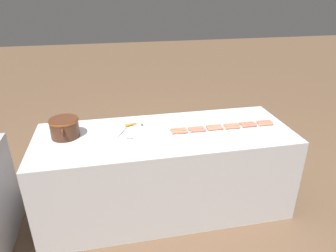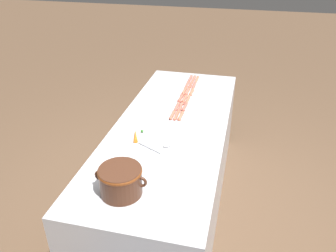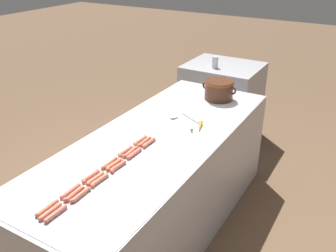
{
  "view_description": "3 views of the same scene",
  "coord_description": "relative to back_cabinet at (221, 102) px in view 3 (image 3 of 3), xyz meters",
  "views": [
    {
      "loc": [
        -2.51,
        0.49,
        2.13
      ],
      "look_at": [
        0.06,
        -0.04,
        0.9
      ],
      "focal_mm": 32.46,
      "sensor_mm": 36.0,
      "label": 1
    },
    {
      "loc": [
        -0.54,
        2.38,
        2.22
      ],
      "look_at": [
        -0.01,
        0.15,
        0.93
      ],
      "focal_mm": 36.16,
      "sensor_mm": 36.0,
      "label": 2
    },
    {
      "loc": [
        1.29,
        -2.03,
        2.12
      ],
      "look_at": [
        0.09,
        0.02,
        0.96
      ],
      "focal_mm": 39.65,
      "sensor_mm": 36.0,
      "label": 3
    }
  ],
  "objects": [
    {
      "name": "hot_dog_8",
      "position": [
        0.2,
        -2.45,
        0.42
      ],
      "size": [
        0.03,
        0.16,
        0.03
      ],
      "color": "#D46C56",
      "rests_on": "griddle_counter"
    },
    {
      "name": "griddle_counter",
      "position": [
        0.22,
        -1.79,
        -0.02
      ],
      "size": [
        0.91,
        2.42,
        0.86
      ],
      "color": "#BCBCC1",
      "rests_on": "ground_plane"
    },
    {
      "name": "hot_dog_0",
      "position": [
        0.17,
        -2.79,
        0.42
      ],
      "size": [
        0.03,
        0.16,
        0.03
      ],
      "color": "#D47252",
      "rests_on": "griddle_counter"
    },
    {
      "name": "hot_dog_17",
      "position": [
        0.24,
        -1.91,
        0.42
      ],
      "size": [
        0.03,
        0.16,
        0.03
      ],
      "color": "#CF674D",
      "rests_on": "griddle_counter"
    },
    {
      "name": "hot_dog_14",
      "position": [
        0.24,
        -2.45,
        0.42
      ],
      "size": [
        0.03,
        0.16,
        0.03
      ],
      "color": "#D16D50",
      "rests_on": "griddle_counter"
    },
    {
      "name": "hot_dog_1",
      "position": [
        0.17,
        -2.62,
        0.42
      ],
      "size": [
        0.03,
        0.16,
        0.03
      ],
      "color": "#D46654",
      "rests_on": "griddle_counter"
    },
    {
      "name": "back_cabinet",
      "position": [
        0.0,
        0.0,
        0.0
      ],
      "size": [
        0.82,
        0.7,
        0.91
      ],
      "primitive_type": "cube",
      "color": "#A0A0A4",
      "rests_on": "ground_plane"
    },
    {
      "name": "hot_dog_12",
      "position": [
        0.24,
        -2.8,
        0.42
      ],
      "size": [
        0.03,
        0.16,
        0.03
      ],
      "color": "#CB6855",
      "rests_on": "griddle_counter"
    },
    {
      "name": "hot_dog_9",
      "position": [
        0.2,
        -2.26,
        0.42
      ],
      "size": [
        0.04,
        0.16,
        0.03
      ],
      "color": "#CE6B51",
      "rests_on": "griddle_counter"
    },
    {
      "name": "hot_dog_5",
      "position": [
        0.16,
        -1.92,
        0.42
      ],
      "size": [
        0.03,
        0.16,
        0.03
      ],
      "color": "#CC7052",
      "rests_on": "griddle_counter"
    },
    {
      "name": "hot_dog_13",
      "position": [
        0.24,
        -2.61,
        0.42
      ],
      "size": [
        0.03,
        0.16,
        0.03
      ],
      "color": "#CE6853",
      "rests_on": "griddle_counter"
    },
    {
      "name": "carrot",
      "position": [
        0.44,
        -1.51,
        0.42
      ],
      "size": [
        0.09,
        0.18,
        0.03
      ],
      "color": "orange",
      "rests_on": "griddle_counter"
    },
    {
      "name": "hot_dog_6",
      "position": [
        0.2,
        -2.8,
        0.42
      ],
      "size": [
        0.03,
        0.16,
        0.03
      ],
      "color": "#CC6B55",
      "rests_on": "griddle_counter"
    },
    {
      "name": "hot_dog_3",
      "position": [
        0.17,
        -2.27,
        0.42
      ],
      "size": [
        0.03,
        0.16,
        0.03
      ],
      "color": "#CB6E4F",
      "rests_on": "griddle_counter"
    },
    {
      "name": "hot_dog_11",
      "position": [
        0.2,
        -1.92,
        0.42
      ],
      "size": [
        0.03,
        0.16,
        0.03
      ],
      "color": "#CF674D",
      "rests_on": "griddle_counter"
    },
    {
      "name": "serving_spoon",
      "position": [
        0.21,
        -1.42,
        0.42
      ],
      "size": [
        0.26,
        0.16,
        0.02
      ],
      "color": "#B7B7BC",
      "rests_on": "griddle_counter"
    },
    {
      "name": "hot_dog_10",
      "position": [
        0.2,
        -2.09,
        0.42
      ],
      "size": [
        0.03,
        0.16,
        0.03
      ],
      "color": "#CB6753",
      "rests_on": "griddle_counter"
    },
    {
      "name": "bean_pot",
      "position": [
        0.32,
        -0.88,
        0.51
      ],
      "size": [
        0.33,
        0.26,
        0.18
      ],
      "color": "#472616",
      "rests_on": "griddle_counter"
    },
    {
      "name": "ground_plane",
      "position": [
        0.22,
        -1.79,
        -0.45
      ],
      "size": [
        20.0,
        20.0,
        0.0
      ],
      "primitive_type": "plane",
      "color": "brown"
    },
    {
      "name": "hot_dog_4",
      "position": [
        0.17,
        -2.09,
        0.42
      ],
      "size": [
        0.03,
        0.16,
        0.03
      ],
      "color": "#CB6553",
      "rests_on": "griddle_counter"
    },
    {
      "name": "soda_can",
      "position": [
        -0.05,
        -0.15,
        0.52
      ],
      "size": [
        0.07,
        0.07,
        0.12
      ],
      "color": "#BCBCC1",
      "rests_on": "back_cabinet"
    },
    {
      "name": "hot_dog_15",
      "position": [
        0.24,
        -2.27,
        0.42
      ],
      "size": [
        0.04,
        0.16,
        0.03
      ],
      "color": "#D5654F",
      "rests_on": "griddle_counter"
    },
    {
      "name": "hot_dog_16",
      "position": [
        0.24,
        -2.09,
        0.42
      ],
      "size": [
        0.03,
        0.16,
        0.03
      ],
      "color": "#D16754",
      "rests_on": "griddle_counter"
    },
    {
      "name": "hot_dog_7",
      "position": [
        0.2,
        -2.62,
        0.42
      ],
      "size": [
        0.03,
        0.16,
        0.03
      ],
      "color": "#CF664E",
      "rests_on": "griddle_counter"
    },
    {
      "name": "hot_dog_2",
      "position": [
        0.16,
        -2.44,
        0.42
      ],
      "size": [
        0.03,
        0.16,
        0.03
      ],
      "color": "#D26F50",
      "rests_on": "griddle_counter"
    }
  ]
}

